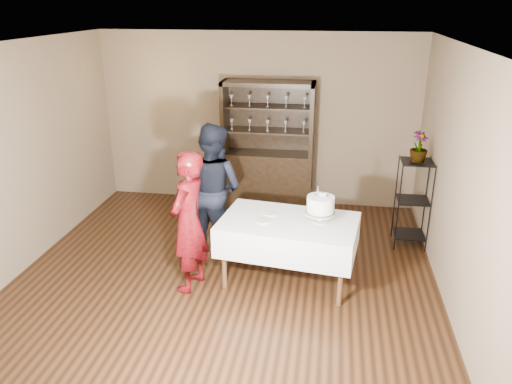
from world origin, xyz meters
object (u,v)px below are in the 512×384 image
plant_etagere (413,200)px  cake (320,206)px  china_hutch (268,167)px  woman (188,222)px  potted_plant (419,147)px  man (213,189)px  cake_table (288,235)px

plant_etagere → cake: cake is taller
china_hutch → woman: 2.61m
china_hutch → potted_plant: bearing=-27.2°
cake → potted_plant: 1.69m
china_hutch → woman: size_ratio=1.22×
woman → cake: 1.49m
plant_etagere → potted_plant: bearing=-101.2°
plant_etagere → cake: bearing=-136.0°
man → potted_plant: bearing=-147.6°
plant_etagere → man: 2.64m
plant_etagere → cake_table: plant_etagere is taller
cake_table → woman: bearing=-163.7°
cake_table → woman: size_ratio=1.01×
plant_etagere → woman: size_ratio=0.73×
woman → china_hutch: bearing=179.9°
china_hutch → cake_table: 2.29m
cake_table → cake: size_ratio=3.47×
plant_etagere → potted_plant: potted_plant is taller
woman → cake: woman is taller
plant_etagere → china_hutch: bearing=153.2°
china_hutch → plant_etagere: china_hutch is taller
cake → china_hutch: bearing=112.1°
china_hutch → plant_etagere: 2.33m
man → cake: bearing=177.2°
man → potted_plant: size_ratio=4.37×
cake_table → potted_plant: (1.53, 1.16, 0.79)m
cake_table → potted_plant: potted_plant is taller
woman → man: man is taller
plant_etagere → man: (-2.58, -0.53, 0.21)m
plant_etagere → woman: (-2.63, -1.49, 0.17)m
plant_etagere → man: man is taller
man → cake_table: bearing=169.5°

